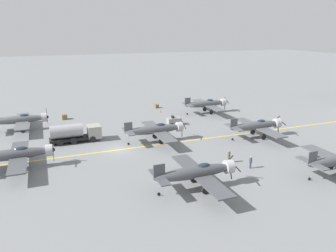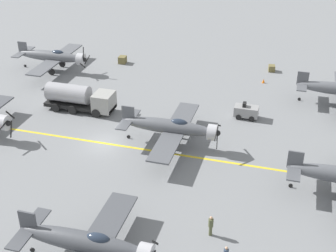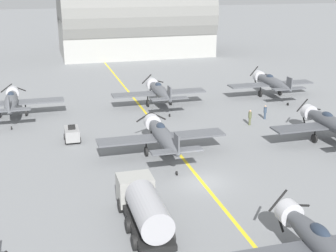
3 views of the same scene
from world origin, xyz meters
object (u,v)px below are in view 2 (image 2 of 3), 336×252
Objects in this scene: airplane_mid_center at (172,127)px; supply_crate_mid_lane at (122,60)px; airplane_near_left at (53,57)px; tow_tractor at (246,111)px; traffic_cone at (263,81)px; fuel_tanker at (80,98)px; ground_crew_inspecting at (211,225)px; supply_crate_by_tanker at (272,68)px; airplane_mid_right at (89,243)px.

airplane_mid_center reaches higher than supply_crate_mid_lane.
airplane_near_left reaches higher than airplane_mid_center.
tow_tractor is at bearing 64.31° from airplane_near_left.
tow_tractor is 2.23× the size of supply_crate_mid_lane.
traffic_cone is (1.52, 19.83, -0.21)m from supply_crate_mid_lane.
supply_crate_mid_lane is at bearing -177.50° from fuel_tanker.
ground_crew_inspecting is 1.75× the size of supply_crate_by_tanker.
airplane_mid_right is 36.87m from airplane_near_left.
airplane_mid_center is 10.11m from tow_tractor.
fuel_tanker reaches higher than supply_crate_mid_lane.
airplane_mid_center is 23.27m from supply_crate_mid_lane.
fuel_tanker is at bearing -126.80° from airplane_mid_center.
airplane_mid_center reaches higher than tow_tractor.
supply_crate_mid_lane is at bearing 111.38° from airplane_near_left.
ground_crew_inspecting is at bearing 48.42° from fuel_tanker.
supply_crate_by_tanker is 4.33m from traffic_cone.
airplane_near_left reaches higher than ground_crew_inspecting.
supply_crate_mid_lane is (-19.47, -12.66, -1.53)m from airplane_mid_center.
airplane_near_left is (-14.30, -20.48, -0.00)m from airplane_mid_center.
ground_crew_inspecting is 34.02m from supply_crate_by_tanker.
supply_crate_by_tanker reaches higher than traffic_cone.
fuel_tanker is at bearing -131.58° from ground_crew_inspecting.
traffic_cone is (-17.95, 7.17, -1.74)m from airplane_mid_center.
supply_crate_by_tanker is 1.81× the size of traffic_cone.
airplane_near_left is 12.03× the size of supply_crate_by_tanker.
airplane_mid_right reaches higher than tow_tractor.
airplane_near_left reaches higher than fuel_tanker.
supply_crate_by_tanker is at bearing 174.01° from tow_tractor.
ground_crew_inspecting is (-5.28, 7.36, -1.06)m from airplane_mid_right.
airplane_mid_right is at bearing -19.78° from airplane_mid_center.
fuel_tanker is 14.55× the size of traffic_cone.
airplane_near_left is 6.87× the size of ground_crew_inspecting.
fuel_tanker is (9.80, 8.48, -0.50)m from airplane_near_left.
fuel_tanker reaches higher than ground_crew_inspecting.
airplane_near_left is 27.95m from traffic_cone.
traffic_cone is (-13.46, 19.17, -1.24)m from fuel_tanker.
airplane_mid_center reaches higher than fuel_tanker.
airplane_mid_right is at bearing -13.21° from traffic_cone.
airplane_mid_center is 10.28× the size of supply_crate_mid_lane.
supply_crate_mid_lane is at bearing -121.58° from tow_tractor.
tow_tractor is (-7.82, 6.30, -1.22)m from airplane_mid_center.
ground_crew_inspecting reaches higher than supply_crate_by_tanker.
airplane_near_left is at bearing -134.19° from ground_crew_inspecting.
supply_crate_mid_lane reaches higher than traffic_cone.
airplane_mid_right reaches higher than fuel_tanker.
airplane_near_left is 9.50m from supply_crate_mid_lane.
tow_tractor is at bearing 100.28° from fuel_tanker.
tow_tractor reaches higher than supply_crate_mid_lane.
airplane_mid_right is 6.87× the size of ground_crew_inspecting.
airplane_mid_center is 1.00× the size of airplane_near_left.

